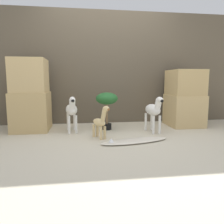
% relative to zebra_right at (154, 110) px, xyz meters
% --- Properties ---
extents(ground_plane, '(14.00, 14.00, 0.00)m').
position_rel_zebra_right_xyz_m(ground_plane, '(-0.64, -0.28, -0.38)').
color(ground_plane, beige).
extents(wall_back, '(6.40, 0.08, 2.20)m').
position_rel_zebra_right_xyz_m(wall_back, '(-0.64, 0.99, 0.72)').
color(wall_back, brown).
rests_on(wall_back, ground_plane).
extents(rock_pillar_left, '(0.60, 0.65, 1.22)m').
position_rel_zebra_right_xyz_m(rock_pillar_left, '(-2.03, 0.46, 0.21)').
color(rock_pillar_left, tan).
rests_on(rock_pillar_left, ground_plane).
extents(rock_pillar_right, '(0.60, 0.65, 1.05)m').
position_rel_zebra_right_xyz_m(rock_pillar_right, '(0.75, 0.46, 0.14)').
color(rock_pillar_right, tan).
rests_on(rock_pillar_right, ground_plane).
extents(zebra_right, '(0.24, 0.53, 0.61)m').
position_rel_zebra_right_xyz_m(zebra_right, '(0.00, 0.00, 0.00)').
color(zebra_right, white).
rests_on(zebra_right, ground_plane).
extents(zebra_left, '(0.23, 0.53, 0.61)m').
position_rel_zebra_right_xyz_m(zebra_left, '(-1.34, 0.21, 0.00)').
color(zebra_left, white).
rests_on(zebra_left, ground_plane).
extents(giraffe_figurine, '(0.27, 0.39, 0.50)m').
position_rel_zebra_right_xyz_m(giraffe_figurine, '(-0.90, -0.27, -0.12)').
color(giraffe_figurine, '#E0C184').
rests_on(giraffe_figurine, ground_plane).
extents(potted_palm_front, '(0.38, 0.38, 0.65)m').
position_rel_zebra_right_xyz_m(potted_palm_front, '(-0.74, 0.32, 0.13)').
color(potted_palm_front, black).
rests_on(potted_palm_front, ground_plane).
extents(surfboard, '(1.04, 0.47, 0.08)m').
position_rel_zebra_right_xyz_m(surfboard, '(-0.45, -0.53, -0.36)').
color(surfboard, silver).
rests_on(surfboard, ground_plane).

